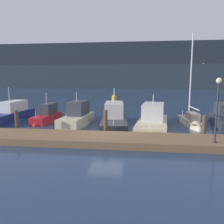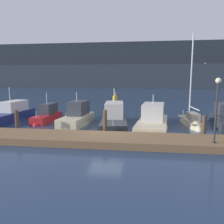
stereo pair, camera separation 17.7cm
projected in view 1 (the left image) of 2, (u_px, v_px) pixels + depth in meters
name	position (u px, v px, depth m)	size (l,w,h in m)	color
ground_plane	(106.00, 136.00, 15.94)	(400.00, 400.00, 0.00)	navy
dock	(102.00, 139.00, 14.16)	(37.12, 2.80, 0.45)	brown
mooring_pile_1	(17.00, 122.00, 16.50)	(0.28, 0.28, 1.77)	#4C3D2D
mooring_pile_2	(106.00, 123.00, 15.66)	(0.28, 0.28, 1.93)	#4C3D2D
mooring_pile_3	(204.00, 128.00, 14.86)	(0.28, 0.28, 1.65)	#4C3D2D
motorboat_berth_2	(10.00, 117.00, 21.56)	(2.43, 6.99, 3.75)	navy
motorboat_berth_3	(47.00, 118.00, 21.35)	(1.57, 4.99, 3.38)	red
motorboat_berth_4	(77.00, 120.00, 19.75)	(2.41, 5.70, 3.50)	beige
motorboat_berth_5	(114.00, 121.00, 19.51)	(3.06, 7.67, 3.78)	#2D3338
motorboat_berth_6	(152.00, 123.00, 18.78)	(3.47, 7.55, 3.32)	beige
sailboat_berth_7	(190.00, 124.00, 19.68)	(1.66, 5.62, 8.89)	beige
channel_buoy	(114.00, 100.00, 34.32)	(1.14, 1.14, 2.07)	gold
dock_lamppost	(218.00, 99.00, 12.28)	(0.32, 0.32, 3.72)	#2D2D33
hillside_backdrop	(127.00, 68.00, 105.45)	(240.00, 23.00, 20.56)	#232B33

